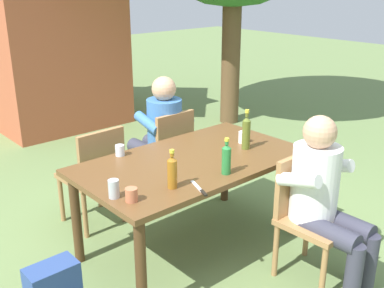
# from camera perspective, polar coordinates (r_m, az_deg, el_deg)

# --- Properties ---
(ground_plane) EXTENTS (24.00, 24.00, 0.00)m
(ground_plane) POSITION_cam_1_polar(r_m,az_deg,el_deg) (3.77, 0.00, -12.35)
(ground_plane) COLOR #6B844C
(dining_table) EXTENTS (1.69, 0.97, 0.74)m
(dining_table) POSITION_cam_1_polar(r_m,az_deg,el_deg) (3.46, 0.00, -3.17)
(dining_table) COLOR brown
(dining_table) RESTS_ON ground_plane
(chair_near_right) EXTENTS (0.45, 0.45, 0.87)m
(chair_near_right) POSITION_cam_1_polar(r_m,az_deg,el_deg) (3.33, 14.06, -7.97)
(chair_near_right) COLOR #A37547
(chair_near_right) RESTS_ON ground_plane
(chair_far_right) EXTENTS (0.45, 0.45, 0.87)m
(chair_far_right) POSITION_cam_1_polar(r_m,az_deg,el_deg) (4.31, -3.06, -0.79)
(chair_far_right) COLOR #A37547
(chair_far_right) RESTS_ON ground_plane
(chair_far_left) EXTENTS (0.46, 0.46, 0.87)m
(chair_far_left) POSITION_cam_1_polar(r_m,az_deg,el_deg) (3.92, -11.80, -3.38)
(chair_far_left) COLOR #A37547
(chair_far_left) RESTS_ON ground_plane
(person_in_white_shirt) EXTENTS (0.47, 0.61, 1.18)m
(person_in_white_shirt) POSITION_cam_1_polar(r_m,az_deg,el_deg) (3.21, 15.93, -5.95)
(person_in_white_shirt) COLOR white
(person_in_white_shirt) RESTS_ON ground_plane
(person_in_plaid_shirt) EXTENTS (0.47, 0.61, 1.18)m
(person_in_plaid_shirt) POSITION_cam_1_polar(r_m,az_deg,el_deg) (4.34, -4.01, 1.65)
(person_in_plaid_shirt) COLOR #3D70B2
(person_in_plaid_shirt) RESTS_ON ground_plane
(bottle_olive) EXTENTS (0.06, 0.06, 0.32)m
(bottle_olive) POSITION_cam_1_polar(r_m,az_deg,el_deg) (3.62, 6.68, 1.46)
(bottle_olive) COLOR #566623
(bottle_olive) RESTS_ON dining_table
(bottle_amber) EXTENTS (0.06, 0.06, 0.26)m
(bottle_amber) POSITION_cam_1_polar(r_m,az_deg,el_deg) (2.94, -2.45, -3.40)
(bottle_amber) COLOR #996019
(bottle_amber) RESTS_ON dining_table
(bottle_green) EXTENTS (0.06, 0.06, 0.26)m
(bottle_green) POSITION_cam_1_polar(r_m,az_deg,el_deg) (3.16, 4.29, -1.78)
(bottle_green) COLOR #287A38
(bottle_green) RESTS_ON dining_table
(cup_glass) EXTENTS (0.07, 0.07, 0.08)m
(cup_glass) POSITION_cam_1_polar(r_m,az_deg,el_deg) (3.53, -8.86, -0.77)
(cup_glass) COLOR silver
(cup_glass) RESTS_ON dining_table
(cup_terracotta) EXTENTS (0.08, 0.08, 0.08)m
(cup_terracotta) POSITION_cam_1_polar(r_m,az_deg,el_deg) (2.82, -7.45, -6.20)
(cup_terracotta) COLOR #BC6B47
(cup_terracotta) RESTS_ON dining_table
(cup_steel) EXTENTS (0.07, 0.07, 0.12)m
(cup_steel) POSITION_cam_1_polar(r_m,az_deg,el_deg) (2.87, -9.59, -5.45)
(cup_steel) COLOR #B2B7BC
(cup_steel) RESTS_ON dining_table
(cup_white) EXTENTS (0.07, 0.07, 0.09)m
(cup_white) POSITION_cam_1_polar(r_m,az_deg,el_deg) (3.78, 6.24, 0.85)
(cup_white) COLOR white
(cup_white) RESTS_ON dining_table
(table_knife) EXTENTS (0.10, 0.23, 0.01)m
(table_knife) POSITION_cam_1_polar(r_m,az_deg,el_deg) (2.95, 0.99, -5.58)
(table_knife) COLOR silver
(table_knife) RESTS_ON dining_table
(brick_kiosk) EXTENTS (1.94, 1.97, 2.74)m
(brick_kiosk) POSITION_cam_1_polar(r_m,az_deg,el_deg) (6.93, -17.67, 14.31)
(brick_kiosk) COLOR #B25638
(brick_kiosk) RESTS_ON ground_plane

